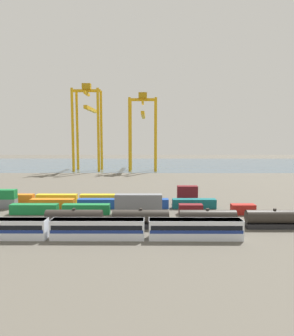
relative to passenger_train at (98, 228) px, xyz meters
name	(u,v)px	position (x,y,z in m)	size (l,w,h in m)	color
ground_plane	(138,186)	(5.63, 63.52, -2.14)	(420.00, 420.00, 0.00)	#5B564C
harbour_water	(143,164)	(5.63, 161.96, -2.14)	(400.00, 110.00, 0.01)	#475B6B
passenger_train	(98,228)	(0.00, 0.00, 0.00)	(56.28, 3.14, 3.90)	silver
freight_tank_row	(207,219)	(22.81, 7.13, -0.09)	(70.70, 2.89, 4.35)	#232326
shipping_container_1	(34,209)	(-19.62, 18.88, -0.84)	(12.10, 2.44, 2.60)	#197538
shipping_container_2	(86,209)	(-6.15, 18.88, -0.84)	(12.10, 2.44, 2.60)	#197538
shipping_container_3	(138,209)	(7.32, 18.88, -0.84)	(12.10, 2.44, 2.60)	slate
shipping_container_4	(138,199)	(7.32, 18.88, 1.76)	(12.10, 2.44, 2.60)	slate
shipping_container_5	(191,209)	(20.79, 18.88, -0.84)	(6.04, 2.44, 2.60)	maroon
shipping_container_6	(243,209)	(34.26, 18.88, -0.84)	(6.04, 2.44, 2.60)	#AD211C
shipping_container_7	(6,203)	(-30.24, 25.51, -0.84)	(6.04, 2.44, 2.60)	slate
shipping_container_8	(5,194)	(-30.24, 25.51, 1.76)	(6.04, 2.44, 2.60)	#197538
shipping_container_9	(53,203)	(-17.01, 25.51, -0.84)	(12.10, 2.44, 2.60)	orange
shipping_container_10	(100,203)	(-3.79, 25.51, -0.84)	(12.10, 2.44, 2.60)	#1C4299
shipping_container_11	(147,203)	(9.43, 25.51, -0.84)	(12.10, 2.44, 2.60)	#1C4299
shipping_container_12	(194,204)	(22.66, 25.51, -0.84)	(12.10, 2.44, 2.60)	#146066
shipping_container_13	(14,198)	(-30.93, 32.14, -0.84)	(12.10, 2.44, 2.60)	orange
shipping_container_14	(57,199)	(-17.80, 32.14, -0.84)	(12.10, 2.44, 2.60)	gold
shipping_container_15	(100,199)	(-4.66, 32.14, -0.84)	(12.10, 2.44, 2.60)	gold
shipping_container_16	(144,199)	(8.47, 32.14, -0.84)	(6.04, 2.44, 2.60)	slate
shipping_container_17	(187,199)	(21.61, 32.14, -0.84)	(6.04, 2.44, 2.60)	maroon
shipping_container_18	(187,190)	(21.61, 32.14, 1.76)	(6.04, 2.44, 2.60)	maroon
gantry_crane_west	(88,119)	(-25.80, 121.93, 28.10)	(16.12, 34.84, 50.26)	gold
gantry_crane_central	(143,123)	(6.54, 123.23, 25.62)	(16.48, 41.28, 45.19)	gold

